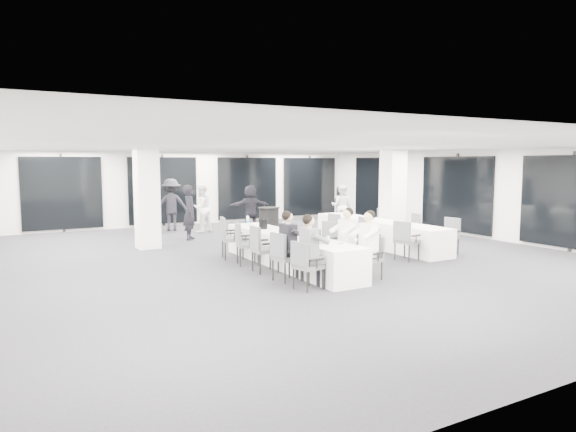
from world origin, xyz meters
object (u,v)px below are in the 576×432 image
standing_guest_c (171,201)px  ice_bucket_near (316,234)px  chair_main_right_mid (326,241)px  banquet_table_main (289,250)px  chair_main_right_far (285,234)px  standing_guest_b (201,205)px  chair_main_left_far (229,235)px  chair_main_left_near (305,262)px  standing_guest_a (190,209)px  chair_side_left_near (405,238)px  standing_guest_h (342,203)px  chair_side_left_far (337,227)px  chair_side_right_near (449,233)px  chair_main_right_second (350,249)px  standing_guest_g (151,204)px  standing_guest_d (341,203)px  chair_main_left_fourth (244,241)px  standing_guest_e (341,203)px  chair_main_right_fourth (303,237)px  cocktail_table (269,223)px  chair_main_left_mid (261,246)px  banquet_table_side (378,233)px  ice_bucket_far (263,224)px  chair_side_right_far (379,222)px  chair_side_left_mid (367,232)px  standing_guest_f (250,204)px

standing_guest_c → ice_bucket_near: 8.55m
chair_main_right_mid → banquet_table_main: bearing=56.1°
chair_main_right_far → standing_guest_b: (-0.57, 4.94, 0.45)m
chair_main_left_far → chair_main_left_near: bearing=13.8°
banquet_table_main → standing_guest_c: size_ratio=2.41×
chair_main_left_far → standing_guest_a: size_ratio=0.54×
chair_main_left_far → standing_guest_b: bearing=-178.6°
chair_side_left_near → standing_guest_h: bearing=144.8°
chair_side_left_far → standing_guest_c: (-3.36, 5.36, 0.52)m
banquet_table_main → chair_main_left_near: chair_main_left_near is taller
standing_guest_b → standing_guest_h: bearing=147.6°
chair_side_right_near → chair_main_left_near: bearing=95.1°
chair_main_left_near → ice_bucket_near: bearing=128.7°
chair_side_left_near → standing_guest_b: bearing=-174.1°
chair_main_right_second → chair_side_right_near: size_ratio=0.99×
standing_guest_g → standing_guest_a: bearing=-33.7°
chair_main_right_second → standing_guest_d: bearing=-40.4°
chair_main_left_fourth → standing_guest_h: standing_guest_h is taller
standing_guest_e → chair_main_right_far: bearing=134.3°
chair_main_left_far → ice_bucket_near: (0.91, -2.60, 0.28)m
chair_main_right_fourth → standing_guest_a: (-1.48, 4.39, 0.44)m
cocktail_table → chair_main_left_near: 6.74m
standing_guest_a → chair_main_right_fourth: bearing=-134.2°
chair_main_left_near → banquet_table_main: bearing=148.1°
chair_main_left_mid → chair_main_right_mid: 1.68m
chair_main_right_mid → chair_side_right_near: bearing=-109.2°
standing_guest_c → standing_guest_d: size_ratio=1.19×
banquet_table_side → chair_main_right_fourth: chair_main_right_fourth is taller
chair_main_left_near → chair_main_right_fourth: (1.66, 2.81, -0.01)m
chair_main_left_near → chair_main_left_mid: size_ratio=0.91×
chair_main_left_near → standing_guest_c: standing_guest_c is taller
standing_guest_c → ice_bucket_far: 6.33m
cocktail_table → ice_bucket_near: ice_bucket_near is taller
standing_guest_d → standing_guest_h: bearing=45.3°
banquet_table_main → standing_guest_a: standing_guest_a is taller
chair_side_right_far → standing_guest_c: bearing=40.5°
chair_side_left_mid → standing_guest_b: 6.43m
chair_main_right_fourth → chair_side_left_mid: (2.00, -0.02, 0.01)m
chair_main_left_mid → chair_side_right_far: bearing=118.2°
chair_main_left_fourth → standing_guest_f: (2.91, 5.82, 0.34)m
chair_main_left_fourth → chair_main_right_far: 1.93m
chair_main_left_far → chair_main_right_fourth: (1.67, -0.83, -0.07)m
standing_guest_e → standing_guest_h: (-0.20, -0.34, 0.02)m
banquet_table_main → chair_side_right_far: (4.50, 2.20, 0.18)m
chair_side_right_near → banquet_table_side: bearing=13.7°
chair_main_left_near → chair_side_left_near: chair_side_left_near is taller
banquet_table_main → chair_main_right_mid: bearing=-20.1°
chair_main_left_far → standing_guest_e: standing_guest_e is taller
chair_side_left_far → standing_guest_b: bearing=-164.7°
standing_guest_c → chair_main_right_fourth: bearing=115.8°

